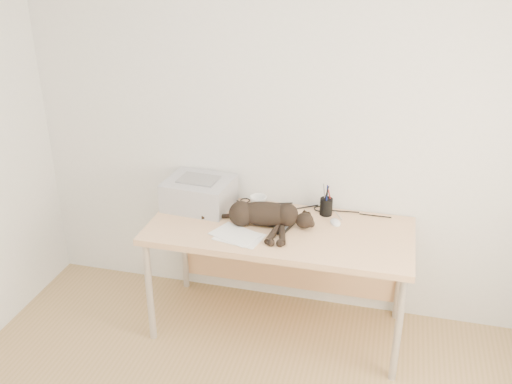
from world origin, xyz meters
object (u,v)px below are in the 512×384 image
(cat, at_px, (262,215))
(mug, at_px, (258,204))
(printer, at_px, (199,193))
(pen_cup, at_px, (326,206))
(mouse, at_px, (335,221))
(desk, at_px, (282,240))

(cat, xyz_separation_m, mug, (-0.07, 0.19, -0.02))
(printer, relative_size, cat, 0.61)
(pen_cup, distance_m, mouse, 0.13)
(mug, xyz_separation_m, mouse, (0.50, -0.05, -0.03))
(mouse, bearing_deg, desk, 168.32)
(desk, xyz_separation_m, mug, (-0.18, 0.11, 0.18))
(pen_cup, bearing_deg, printer, -174.31)
(desk, bearing_deg, mug, 149.16)
(mug, relative_size, mouse, 1.04)
(cat, height_order, mouse, cat)
(desk, height_order, cat, cat)
(desk, relative_size, pen_cup, 7.77)
(pen_cup, bearing_deg, mug, -172.46)
(desk, height_order, mug, mug)
(printer, height_order, mug, printer)
(printer, bearing_deg, desk, -8.36)
(cat, xyz_separation_m, mouse, (0.43, 0.14, -0.05))
(desk, relative_size, mug, 14.66)
(printer, bearing_deg, mug, 3.63)
(cat, bearing_deg, pen_cup, 28.86)
(desk, distance_m, printer, 0.62)
(printer, bearing_deg, pen_cup, 5.69)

